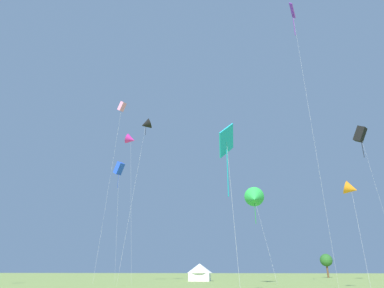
{
  "coord_description": "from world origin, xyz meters",
  "views": [
    {
      "loc": [
        4.7,
        -3.59,
        1.78
      ],
      "look_at": [
        0.0,
        32.0,
        14.93
      ],
      "focal_mm": 32.19,
      "sensor_mm": 36.0,
      "label": 1
    }
  ],
  "objects_px": {
    "kite_purple_diamond": "(293,14)",
    "festival_tent_left": "(200,271)",
    "kite_cyan_diamond": "(227,143)",
    "kite_green_delta": "(254,198)",
    "kite_magenta_delta": "(131,140)",
    "kite_black_delta": "(146,125)",
    "kite_orange_delta": "(351,189)",
    "tree_distant_left": "(326,260)",
    "kite_pink_box": "(122,107)",
    "kite_black_box": "(360,134)",
    "kite_blue_box": "(119,168)"
  },
  "relations": [
    {
      "from": "kite_black_box",
      "to": "festival_tent_left",
      "type": "xyz_separation_m",
      "value": [
        -28.63,
        1.66,
        -22.54
      ]
    },
    {
      "from": "tree_distant_left",
      "to": "kite_pink_box",
      "type": "bearing_deg",
      "value": -132.71
    },
    {
      "from": "kite_magenta_delta",
      "to": "kite_blue_box",
      "type": "distance_m",
      "value": 5.48
    },
    {
      "from": "kite_black_delta",
      "to": "kite_black_box",
      "type": "relative_size",
      "value": 0.84
    },
    {
      "from": "kite_cyan_diamond",
      "to": "kite_green_delta",
      "type": "xyz_separation_m",
      "value": [
        3.01,
        22.5,
        -0.06
      ]
    },
    {
      "from": "kite_cyan_diamond",
      "to": "kite_green_delta",
      "type": "relative_size",
      "value": 1.0
    },
    {
      "from": "kite_purple_diamond",
      "to": "festival_tent_left",
      "type": "relative_size",
      "value": 8.62
    },
    {
      "from": "kite_black_delta",
      "to": "tree_distant_left",
      "type": "relative_size",
      "value": 3.94
    },
    {
      "from": "kite_orange_delta",
      "to": "tree_distant_left",
      "type": "bearing_deg",
      "value": 80.53
    },
    {
      "from": "kite_blue_box",
      "to": "kite_green_delta",
      "type": "relative_size",
      "value": 1.48
    },
    {
      "from": "kite_orange_delta",
      "to": "kite_magenta_delta",
      "type": "bearing_deg",
      "value": 151.63
    },
    {
      "from": "kite_cyan_diamond",
      "to": "kite_orange_delta",
      "type": "relative_size",
      "value": 1.24
    },
    {
      "from": "kite_black_box",
      "to": "kite_cyan_diamond",
      "type": "bearing_deg",
      "value": -123.73
    },
    {
      "from": "kite_black_delta",
      "to": "kite_cyan_diamond",
      "type": "bearing_deg",
      "value": -55.57
    },
    {
      "from": "kite_magenta_delta",
      "to": "kite_orange_delta",
      "type": "bearing_deg",
      "value": -28.37
    },
    {
      "from": "kite_purple_diamond",
      "to": "kite_cyan_diamond",
      "type": "bearing_deg",
      "value": -123.72
    },
    {
      "from": "kite_purple_diamond",
      "to": "kite_orange_delta",
      "type": "relative_size",
      "value": 3.56
    },
    {
      "from": "kite_orange_delta",
      "to": "kite_pink_box",
      "type": "bearing_deg",
      "value": 156.53
    },
    {
      "from": "kite_green_delta",
      "to": "festival_tent_left",
      "type": "relative_size",
      "value": 3.01
    },
    {
      "from": "kite_orange_delta",
      "to": "kite_black_delta",
      "type": "bearing_deg",
      "value": 165.32
    },
    {
      "from": "kite_blue_box",
      "to": "tree_distant_left",
      "type": "distance_m",
      "value": 56.15
    },
    {
      "from": "kite_cyan_diamond",
      "to": "tree_distant_left",
      "type": "relative_size",
      "value": 2.37
    },
    {
      "from": "kite_black_delta",
      "to": "kite_green_delta",
      "type": "height_order",
      "value": "kite_black_delta"
    },
    {
      "from": "kite_green_delta",
      "to": "festival_tent_left",
      "type": "bearing_deg",
      "value": 125.35
    },
    {
      "from": "kite_magenta_delta",
      "to": "kite_black_delta",
      "type": "height_order",
      "value": "kite_magenta_delta"
    },
    {
      "from": "kite_black_delta",
      "to": "kite_purple_diamond",
      "type": "bearing_deg",
      "value": -6.97
    },
    {
      "from": "kite_cyan_diamond",
      "to": "kite_black_box",
      "type": "height_order",
      "value": "kite_black_box"
    },
    {
      "from": "festival_tent_left",
      "to": "tree_distant_left",
      "type": "height_order",
      "value": "tree_distant_left"
    },
    {
      "from": "kite_blue_box",
      "to": "kite_purple_diamond",
      "type": "bearing_deg",
      "value": -26.84
    },
    {
      "from": "kite_cyan_diamond",
      "to": "tree_distant_left",
      "type": "distance_m",
      "value": 68.76
    },
    {
      "from": "kite_pink_box",
      "to": "tree_distant_left",
      "type": "bearing_deg",
      "value": 47.29
    },
    {
      "from": "kite_magenta_delta",
      "to": "kite_purple_diamond",
      "type": "height_order",
      "value": "kite_purple_diamond"
    },
    {
      "from": "kite_magenta_delta",
      "to": "kite_purple_diamond",
      "type": "bearing_deg",
      "value": -24.59
    },
    {
      "from": "kite_pink_box",
      "to": "kite_black_box",
      "type": "bearing_deg",
      "value": 14.76
    },
    {
      "from": "kite_cyan_diamond",
      "to": "kite_purple_diamond",
      "type": "height_order",
      "value": "kite_purple_diamond"
    },
    {
      "from": "kite_orange_delta",
      "to": "kite_black_box",
      "type": "xyz_separation_m",
      "value": [
        10.42,
        23.32,
        14.61
      ]
    },
    {
      "from": "kite_black_box",
      "to": "kite_black_delta",
      "type": "bearing_deg",
      "value": -153.06
    },
    {
      "from": "kite_blue_box",
      "to": "tree_distant_left",
      "type": "relative_size",
      "value": 3.51
    },
    {
      "from": "kite_magenta_delta",
      "to": "kite_purple_diamond",
      "type": "distance_m",
      "value": 31.02
    },
    {
      "from": "kite_orange_delta",
      "to": "kite_blue_box",
      "type": "relative_size",
      "value": 0.54
    },
    {
      "from": "kite_magenta_delta",
      "to": "kite_blue_box",
      "type": "relative_size",
      "value": 1.21
    },
    {
      "from": "kite_black_box",
      "to": "festival_tent_left",
      "type": "relative_size",
      "value": 6.0
    },
    {
      "from": "kite_purple_diamond",
      "to": "kite_green_delta",
      "type": "distance_m",
      "value": 25.91
    },
    {
      "from": "kite_cyan_diamond",
      "to": "kite_green_delta",
      "type": "distance_m",
      "value": 22.7
    },
    {
      "from": "kite_purple_diamond",
      "to": "kite_black_box",
      "type": "bearing_deg",
      "value": 56.26
    },
    {
      "from": "kite_purple_diamond",
      "to": "festival_tent_left",
      "type": "xyz_separation_m",
      "value": [
        -15.46,
        21.37,
        -33.22
      ]
    },
    {
      "from": "kite_purple_diamond",
      "to": "kite_pink_box",
      "type": "bearing_deg",
      "value": 161.01
    },
    {
      "from": "kite_pink_box",
      "to": "tree_distant_left",
      "type": "relative_size",
      "value": 5.12
    },
    {
      "from": "kite_blue_box",
      "to": "festival_tent_left",
      "type": "xyz_separation_m",
      "value": [
        12.81,
        7.07,
        -16.33
      ]
    },
    {
      "from": "kite_pink_box",
      "to": "festival_tent_left",
      "type": "distance_m",
      "value": 30.2
    }
  ]
}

